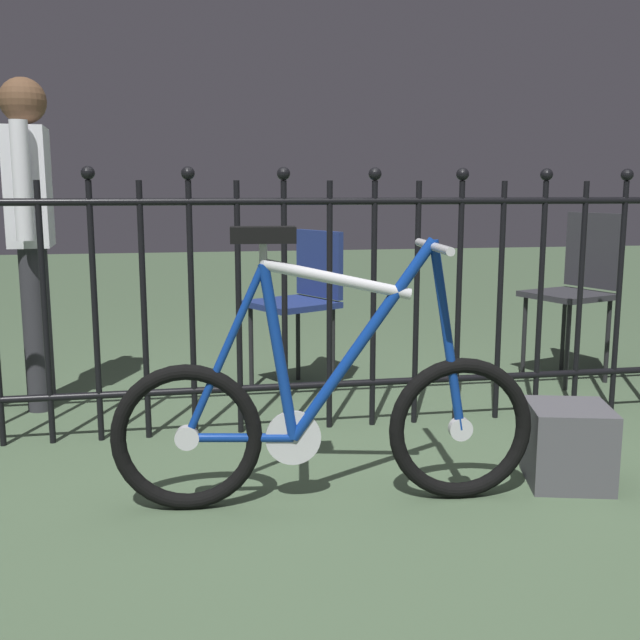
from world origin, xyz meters
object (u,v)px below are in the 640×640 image
object	(u,v)px
bicycle	(326,414)
chair_charcoal	(579,280)
chair_navy	(303,292)
person_visitor	(30,218)
display_crate	(568,445)

from	to	relation	value
bicycle	chair_charcoal	xyz separation A→B (m)	(1.64, 1.39, 0.23)
chair_navy	chair_charcoal	bearing A→B (deg)	-2.48
bicycle	chair_charcoal	world-z (taller)	bicycle
bicycle	person_visitor	size ratio (longest dim) A/B	0.91
chair_charcoal	person_visitor	distance (m)	2.78
bicycle	person_visitor	world-z (taller)	person_visitor
person_visitor	chair_charcoal	bearing A→B (deg)	0.61
bicycle	display_crate	xyz separation A→B (m)	(0.86, 0.02, -0.17)
chair_charcoal	person_visitor	bearing A→B (deg)	-179.39
bicycle	person_visitor	bearing A→B (deg)	129.47
chair_charcoal	display_crate	bearing A→B (deg)	-119.61
person_visitor	bicycle	bearing A→B (deg)	-50.53
bicycle	display_crate	world-z (taller)	bicycle
person_visitor	display_crate	distance (m)	2.51
chair_navy	person_visitor	size ratio (longest dim) A/B	0.54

